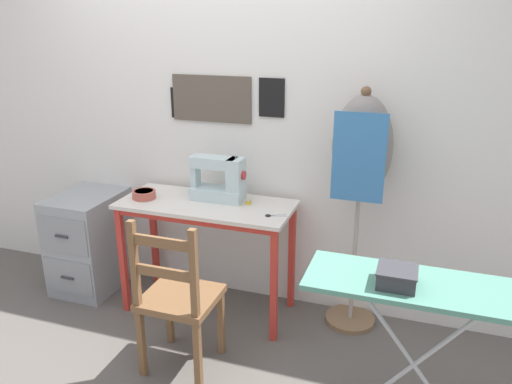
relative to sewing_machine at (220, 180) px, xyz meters
name	(u,v)px	position (x,y,z in m)	size (l,w,h in m)	color
ground_plane	(194,327)	(-0.07, -0.33, -0.91)	(14.00, 14.00, 0.00)	#5B5651
wall_back	(223,116)	(-0.07, 0.23, 0.37)	(10.00, 0.07, 2.55)	silver
sewing_table	(206,219)	(-0.07, -0.09, -0.24)	(1.13, 0.49, 0.77)	silver
sewing_machine	(220,180)	(0.00, 0.00, 0.00)	(0.36, 0.16, 0.31)	silver
fabric_bowl	(144,194)	(-0.49, -0.13, -0.11)	(0.15, 0.15, 0.05)	#B25647
scissors	(273,216)	(0.40, -0.16, -0.13)	(0.13, 0.08, 0.01)	silver
thread_spool_near_machine	(248,202)	(0.20, -0.02, -0.12)	(0.04, 0.04, 0.03)	yellow
wooden_chair	(178,299)	(0.03, -0.70, -0.47)	(0.40, 0.38, 0.93)	brown
filing_cabinet	(90,241)	(-1.01, -0.06, -0.55)	(0.42, 0.57, 0.71)	#93999E
dress_form	(361,159)	(0.87, 0.06, 0.20)	(0.35, 0.32, 1.53)	#846647
ironing_board	(423,293)	(1.27, -0.79, -0.14)	(1.01, 0.36, 0.82)	#518E7A
storage_box	(397,277)	(1.16, -0.84, -0.06)	(0.17, 0.17, 0.08)	#333338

